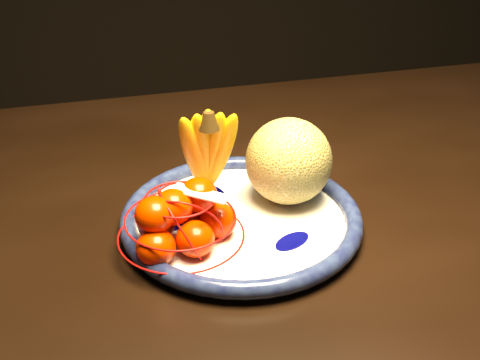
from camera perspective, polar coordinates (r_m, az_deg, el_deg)
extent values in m
cube|color=black|center=(0.92, 2.41, -2.68)|extent=(1.60, 1.04, 0.04)
cylinder|color=black|center=(1.71, 20.96, -3.37)|extent=(0.06, 0.06, 0.73)
cylinder|color=white|center=(0.84, 0.13, -4.10)|extent=(0.31, 0.31, 0.01)
torus|color=#0B0C35|center=(0.83, 0.13, -3.50)|extent=(0.33, 0.33, 0.02)
cylinder|color=white|center=(0.84, 0.13, -4.33)|extent=(0.15, 0.15, 0.00)
ellipsoid|color=#020352|center=(0.79, 4.96, -5.79)|extent=(0.13, 0.11, 0.00)
ellipsoid|color=#020352|center=(0.90, -2.55, -1.14)|extent=(0.09, 0.11, 0.00)
ellipsoid|color=#020352|center=(0.83, -6.52, -4.34)|extent=(0.10, 0.06, 0.00)
sphere|color=olive|center=(0.85, 4.64, 1.80)|extent=(0.12, 0.12, 0.12)
ellipsoid|color=#FABC00|center=(0.84, -4.22, 2.74)|extent=(0.08, 0.10, 0.16)
ellipsoid|color=#FABC00|center=(0.84, -3.63, 2.85)|extent=(0.06, 0.09, 0.16)
ellipsoid|color=#FABC00|center=(0.85, -3.14, 3.02)|extent=(0.03, 0.08, 0.16)
ellipsoid|color=#FABC00|center=(0.84, -2.61, 2.93)|extent=(0.05, 0.09, 0.16)
ellipsoid|color=#FABC00|center=(0.85, -2.01, 2.92)|extent=(0.08, 0.10, 0.16)
cone|color=black|center=(0.81, -3.25, 7.33)|extent=(0.03, 0.03, 0.02)
ellipsoid|color=#FA2600|center=(0.75, -7.97, -6.36)|extent=(0.05, 0.05, 0.05)
ellipsoid|color=#FA2600|center=(0.76, -4.25, -5.60)|extent=(0.05, 0.05, 0.05)
ellipsoid|color=#FA2600|center=(0.79, -2.11, -3.82)|extent=(0.05, 0.05, 0.05)
ellipsoid|color=#FA2600|center=(0.79, -7.97, -4.05)|extent=(0.05, 0.05, 0.05)
ellipsoid|color=#FA2600|center=(0.82, -4.63, -2.82)|extent=(0.05, 0.05, 0.05)
ellipsoid|color=#FA2600|center=(0.76, -6.37, -2.56)|extent=(0.05, 0.05, 0.05)
ellipsoid|color=#FA2600|center=(0.78, -3.97, -1.43)|extent=(0.05, 0.05, 0.05)
ellipsoid|color=#FA2600|center=(0.75, -8.10, -3.29)|extent=(0.05, 0.05, 0.05)
torus|color=#BD0B09|center=(0.79, -5.59, -5.19)|extent=(0.21, 0.21, 0.00)
torus|color=#BD0B09|center=(0.77, -5.68, -3.61)|extent=(0.19, 0.19, 0.00)
torus|color=#BD0B09|center=(0.76, -5.79, -1.80)|extent=(0.12, 0.12, 0.00)
torus|color=#BD0B09|center=(0.78, -5.65, -4.27)|extent=(0.12, 0.11, 0.10)
torus|color=#BD0B09|center=(0.78, -5.65, -4.27)|extent=(0.07, 0.12, 0.10)
torus|color=#BD0B09|center=(0.78, -5.65, -4.27)|extent=(0.12, 0.08, 0.10)
cube|color=white|center=(0.76, -3.79, -1.27)|extent=(0.08, 0.06, 0.01)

